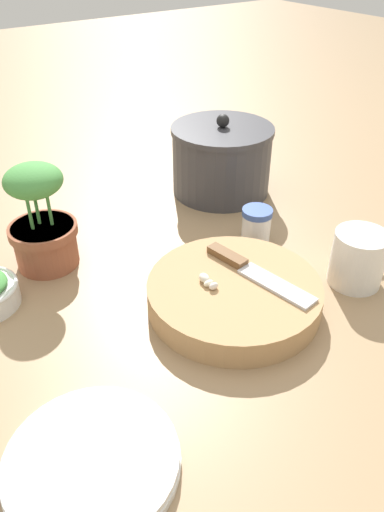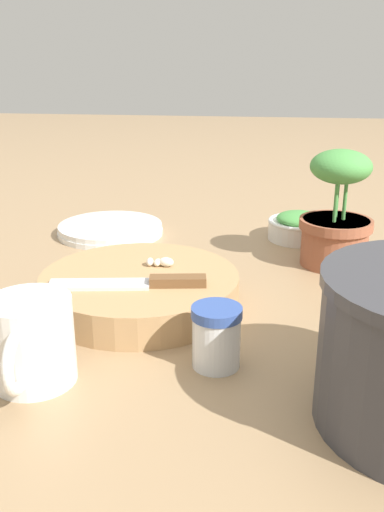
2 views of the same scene
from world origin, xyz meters
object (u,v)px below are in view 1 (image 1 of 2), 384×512
object	(u,v)px
spice_jar	(256,226)
plate_stack	(92,461)
garlic_cloves	(207,281)
coffee_mug	(359,258)
chef_knife	(252,270)
cutting_board	(234,294)
stock_pot	(221,160)
potted_herb	(42,224)

from	to	relation	value
spice_jar	plate_stack	size ratio (longest dim) A/B	0.35
garlic_cloves	coffee_mug	distance (m)	0.27
plate_stack	chef_knife	bearing A→B (deg)	20.76
cutting_board	plate_stack	size ratio (longest dim) A/B	1.36
plate_stack	stock_pot	distance (m)	0.73
stock_pot	coffee_mug	bearing A→B (deg)	-93.09
cutting_board	garlic_cloves	xyz separation A→B (m)	(-0.04, 0.02, 0.03)
chef_knife	coffee_mug	distance (m)	0.19
spice_jar	coffee_mug	distance (m)	0.20
chef_knife	coffee_mug	size ratio (longest dim) A/B	1.66
chef_knife	plate_stack	world-z (taller)	chef_knife
coffee_mug	potted_herb	distance (m)	0.55
chef_knife	stock_pot	distance (m)	0.38
spice_jar	plate_stack	world-z (taller)	spice_jar
chef_knife	garlic_cloves	xyz separation A→B (m)	(-0.08, 0.02, 0.00)
cutting_board	chef_knife	xyz separation A→B (m)	(0.04, 0.01, 0.03)
plate_stack	spice_jar	bearing A→B (deg)	28.09
chef_knife	spice_jar	bearing A→B (deg)	-143.26
chef_knife	potted_herb	size ratio (longest dim) A/B	1.09
stock_pot	spice_jar	bearing A→B (deg)	-110.90
coffee_mug	plate_stack	distance (m)	0.54
spice_jar	stock_pot	bearing A→B (deg)	69.10
garlic_cloves	plate_stack	bearing A→B (deg)	-151.39
coffee_mug	plate_stack	world-z (taller)	coffee_mug
chef_knife	garlic_cloves	size ratio (longest dim) A/B	5.10
cutting_board	chef_knife	bearing A→B (deg)	8.88
stock_pot	cutting_board	bearing A→B (deg)	-125.18
cutting_board	coffee_mug	size ratio (longest dim) A/B	2.19
cutting_board	chef_knife	distance (m)	0.05
garlic_cloves	coffee_mug	xyz separation A→B (m)	(0.25, -0.09, -0.00)
garlic_cloves	potted_herb	bearing A→B (deg)	121.55
plate_stack	potted_herb	xyz separation A→B (m)	(0.12, 0.42, 0.07)
garlic_cloves	chef_knife	bearing A→B (deg)	-12.61
garlic_cloves	plate_stack	xyz separation A→B (m)	(-0.28, -0.15, -0.04)
cutting_board	potted_herb	world-z (taller)	potted_herb
cutting_board	spice_jar	world-z (taller)	spice_jar
spice_jar	cutting_board	bearing A→B (deg)	-141.66
plate_stack	potted_herb	size ratio (longest dim) A/B	1.06
coffee_mug	stock_pot	xyz separation A→B (m)	(0.02, 0.41, 0.03)
garlic_cloves	stock_pot	bearing A→B (deg)	48.78
cutting_board	plate_stack	bearing A→B (deg)	-157.82
stock_pot	chef_knife	bearing A→B (deg)	-120.72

